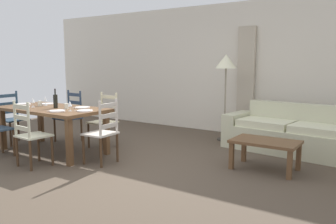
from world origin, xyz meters
TOP-DOWN VIEW (x-y plane):
  - ground_plane at (0.00, 0.00)m, footprint 9.60×9.60m
  - wall_far at (0.00, 3.30)m, footprint 9.60×0.16m
  - curtain_panel_left at (0.74, 3.16)m, footprint 0.35×0.08m
  - dining_table at (-1.41, 0.10)m, footprint 1.90×0.96m
  - dining_chair_near_right at (-0.97, -0.63)m, footprint 0.45×0.43m
  - dining_chair_far_left at (-1.82, 0.81)m, footprint 0.44×0.42m
  - dining_chair_far_right at (-0.95, 0.85)m, footprint 0.42×0.40m
  - dining_chair_head_west at (-2.55, 0.08)m, footprint 0.41×0.43m
  - dining_chair_head_east at (-0.23, 0.07)m, footprint 0.42×0.44m
  - dinner_plate_near_left at (-1.86, -0.15)m, footprint 0.24×0.24m
  - fork_near_left at (-2.01, -0.15)m, footprint 0.03×0.17m
  - dinner_plate_near_right at (-0.96, -0.15)m, footprint 0.24×0.24m
  - fork_near_right at (-1.11, -0.15)m, footprint 0.03×0.17m
  - dinner_plate_far_left at (-1.86, 0.35)m, footprint 0.24×0.24m
  - fork_far_left at (-2.01, 0.35)m, footprint 0.02×0.17m
  - dinner_plate_far_right at (-0.96, 0.35)m, footprint 0.24×0.24m
  - fork_far_right at (-1.11, 0.35)m, footprint 0.03×0.17m
  - dinner_plate_head_west at (-2.19, 0.10)m, footprint 0.24×0.24m
  - fork_head_west at (-2.34, 0.10)m, footprint 0.02×0.17m
  - dinner_plate_head_east at (-0.63, 0.10)m, footprint 0.24×0.24m
  - fork_head_east at (-0.78, 0.10)m, footprint 0.02×0.17m
  - wine_bottle at (-1.31, 0.10)m, footprint 0.07×0.07m
  - wine_glass_near_left at (-1.71, -0.05)m, footprint 0.06×0.06m
  - wine_glass_near_right at (-0.82, -0.02)m, footprint 0.06×0.06m
  - wine_glass_far_left at (-1.73, 0.22)m, footprint 0.06×0.06m
  - coffee_cup_primary at (-1.07, 0.12)m, footprint 0.07×0.07m
  - coffee_cup_secondary at (-1.75, 0.12)m, footprint 0.07×0.07m
  - couch at (1.95, 2.33)m, footprint 2.35×1.03m
  - coffee_table at (1.86, 1.12)m, footprint 0.90×0.56m
  - standing_lamp at (0.59, 2.52)m, footprint 0.40×0.40m

SIDE VIEW (x-z plane):
  - ground_plane at x=0.00m, z-range -0.02..0.00m
  - couch at x=1.95m, z-range -0.11..0.69m
  - coffee_table at x=1.86m, z-range 0.15..0.57m
  - dining_chair_near_right at x=-0.97m, z-range 0.00..0.96m
  - dining_chair_far_left at x=-1.82m, z-range 0.00..0.96m
  - dining_chair_far_right at x=-0.95m, z-range 0.00..0.96m
  - dining_chair_head_west at x=-2.55m, z-range 0.00..0.96m
  - dining_chair_head_east at x=-0.23m, z-range 0.00..0.96m
  - dining_table at x=-1.41m, z-range 0.29..1.04m
  - fork_near_left at x=-2.01m, z-range 0.75..0.76m
  - fork_near_right at x=-1.11m, z-range 0.75..0.76m
  - fork_far_left at x=-2.01m, z-range 0.75..0.76m
  - fork_far_right at x=-1.11m, z-range 0.75..0.76m
  - fork_head_west at x=-2.34m, z-range 0.75..0.76m
  - fork_head_east at x=-0.78m, z-range 0.75..0.76m
  - dinner_plate_near_left at x=-1.86m, z-range 0.75..0.77m
  - dinner_plate_near_right at x=-0.96m, z-range 0.75..0.77m
  - dinner_plate_far_left at x=-1.86m, z-range 0.75..0.77m
  - dinner_plate_far_right at x=-0.96m, z-range 0.75..0.77m
  - dinner_plate_head_west at x=-2.19m, z-range 0.75..0.77m
  - dinner_plate_head_east at x=-0.63m, z-range 0.75..0.77m
  - coffee_cup_primary at x=-1.07m, z-range 0.75..0.84m
  - coffee_cup_secondary at x=-1.75m, z-range 0.75..0.84m
  - wine_glass_near_left at x=-1.71m, z-range 0.78..0.94m
  - wine_glass_near_right at x=-0.82m, z-range 0.78..0.94m
  - wine_glass_far_left at x=-1.73m, z-range 0.78..0.94m
  - wine_bottle at x=-1.31m, z-range 0.71..1.03m
  - curtain_panel_left at x=0.74m, z-range 0.00..2.20m
  - wall_far at x=0.00m, z-range 0.00..2.70m
  - standing_lamp at x=0.59m, z-range 0.59..2.23m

